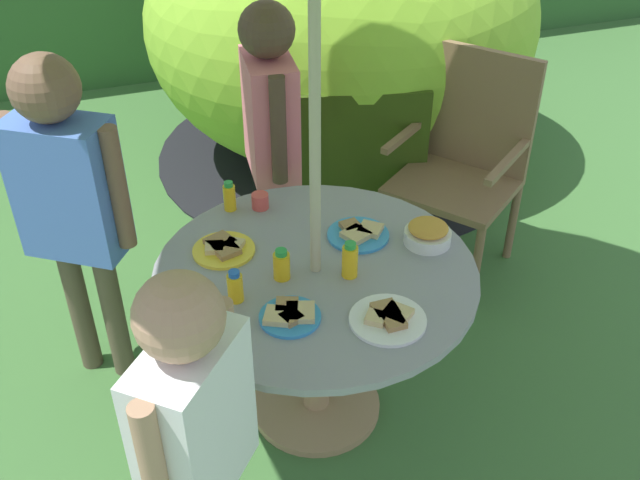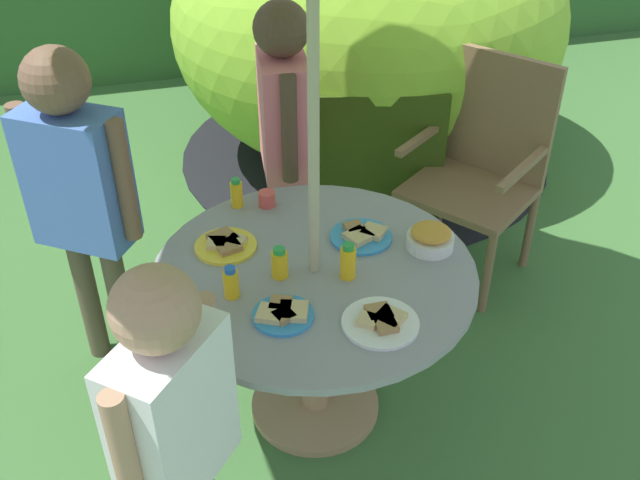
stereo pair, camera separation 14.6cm
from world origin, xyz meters
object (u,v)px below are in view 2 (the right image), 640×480
Objects in this scene: child_in_white_shirt at (173,413)px; juice_bottle_far_left at (236,193)px; plate_mid_right at (381,321)px; juice_bottle_far_right at (348,262)px; garden_table at (315,306)px; wooden_chair at (482,159)px; plate_near_left at (362,235)px; snack_bowl at (430,238)px; child_in_pink_shirt at (284,115)px; juice_bottle_near_right at (205,314)px; dome_tent at (368,25)px; juice_bottle_center_back at (280,263)px; child_in_blue_shirt at (77,179)px; plate_mid_left at (226,244)px; juice_bottle_center_front at (231,283)px; plate_front_edge at (283,313)px; cup_near at (267,199)px.

child_in_white_shirt reaches higher than juice_bottle_far_left.
juice_bottle_far_right reaches higher than plate_mid_right.
wooden_chair is (0.99, 0.75, 0.04)m from garden_table.
plate_near_left reaches higher than garden_table.
snack_bowl is at bearing -28.64° from plate_near_left.
juice_bottle_near_right is (-0.49, -1.04, -0.11)m from child_in_pink_shirt.
dome_tent is 22.73× the size of juice_bottle_near_right.
juice_bottle_far_left is at bearing 111.65° from garden_table.
child_in_pink_shirt reaches higher than juice_bottle_center_back.
juice_bottle_near_right reaches higher than juice_bottle_center_back.
child_in_white_shirt reaches higher than snack_bowl.
juice_bottle_center_back reaches higher than plate_mid_right.
child_in_pink_shirt is 11.18× the size of juice_bottle_near_right.
child_in_blue_shirt is 0.81m from juice_bottle_center_back.
plate_mid_left is at bearing -108.41° from dome_tent.
plate_near_left is at bearing 32.19° from garden_table.
juice_bottle_near_right is 1.06× the size of juice_bottle_center_back.
juice_bottle_center_front reaches higher than snack_bowl.
juice_bottle_far_right is at bearing 6.51° from child_in_pink_shirt.
dome_tent is at bearing 55.56° from juice_bottle_far_left.
child_in_pink_shirt is at bearing 75.91° from juice_bottle_center_back.
juice_bottle_far_right is 0.23m from juice_bottle_center_back.
wooden_chair reaches higher than juice_bottle_far_left.
dome_tent reaches higher than plate_mid_right.
juice_bottle_far_right is at bearing 29.05° from plate_front_edge.
child_in_blue_shirt is at bearing 128.40° from juice_bottle_center_front.
wooden_chair is 1.38m from plate_mid_right.
child_in_pink_shirt reaches higher than juice_bottle_far_right.
plate_front_edge is 0.20m from juice_bottle_center_front.
child_in_white_shirt reaches higher than garden_table.
child_in_pink_shirt is at bearing 60.47° from plate_mid_left.
cup_near is (-0.50, 0.42, -0.01)m from snack_bowl.
juice_bottle_far_left reaches higher than juice_bottle_center_front.
child_in_white_shirt is at bearing -156.36° from plate_mid_right.
dome_tent reaches higher than plate_mid_left.
juice_bottle_near_right is at bearing -18.75° from child_in_pink_shirt.
plate_near_left is (0.95, -0.37, -0.17)m from child_in_blue_shirt.
garden_table is 8.38× the size of juice_bottle_far_right.
child_in_pink_shirt is 5.97× the size of plate_near_left.
child_in_pink_shirt reaches higher than juice_bottle_far_left.
dome_tent is 1.31m from child_in_pink_shirt.
child_in_blue_shirt is (-0.84, -0.34, 0.01)m from child_in_pink_shirt.
child_in_white_shirt reaches higher than juice_bottle_near_right.
plate_front_edge is at bearing -1.97° from child_in_white_shirt.
child_in_pink_shirt is at bearing 91.63° from plate_mid_right.
dome_tent is at bearing 66.87° from garden_table.
child_in_blue_shirt reaches higher than juice_bottle_far_right.
juice_bottle_center_back is (-0.33, -0.14, 0.04)m from plate_near_left.
cup_near is at bearing -13.81° from juice_bottle_far_left.
cup_near is at bearing 49.41° from plate_mid_left.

